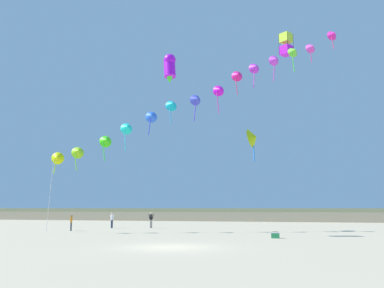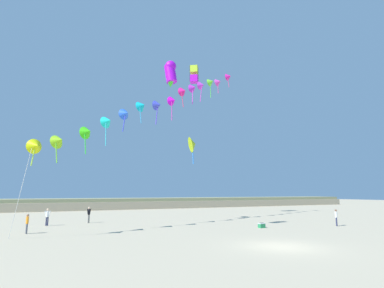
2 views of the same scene
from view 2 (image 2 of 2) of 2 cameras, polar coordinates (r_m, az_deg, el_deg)
ground_plane at (r=19.51m, az=16.65°, el=-18.25°), size 240.00×240.00×0.00m
dune_ridge at (r=63.13m, az=-14.63°, el=-10.91°), size 120.00×9.88×2.06m
person_near_left at (r=27.48m, az=-28.90°, el=-12.93°), size 0.21×0.53×1.51m
person_near_right at (r=32.83m, az=25.76°, el=-12.31°), size 0.43×0.46×1.58m
person_mid_center at (r=34.52m, az=-19.06°, el=-12.42°), size 0.49×0.45×1.68m
person_far_left at (r=33.09m, az=-25.84°, el=-12.21°), size 0.56×0.31×1.64m
kite_banner_string at (r=33.99m, az=-5.22°, el=8.29°), size 26.89×13.61×21.30m
large_kite_low_lead at (r=28.11m, az=-4.10°, el=13.32°), size 1.51×1.58×2.54m
large_kite_mid_trail at (r=36.10m, az=0.19°, el=-0.09°), size 1.45×2.11×3.41m
large_kite_high_solo at (r=46.38m, az=0.41°, el=13.10°), size 1.65×1.65×2.55m
beach_cooler at (r=29.02m, az=13.13°, el=-14.87°), size 0.58×0.41×0.46m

